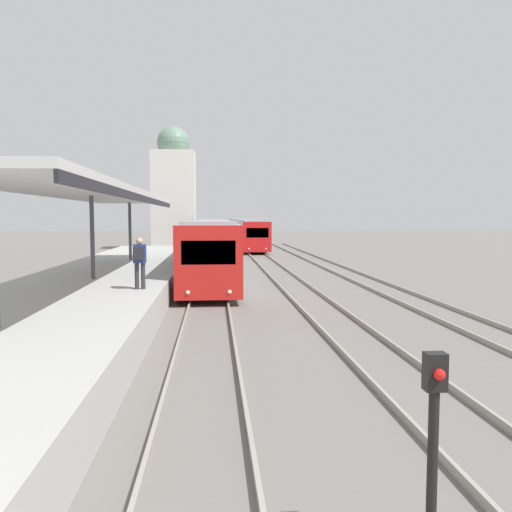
% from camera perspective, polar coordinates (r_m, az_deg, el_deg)
% --- Properties ---
extents(platform_canopy, '(4.00, 21.25, 3.33)m').
position_cam_1_polar(platform_canopy, '(19.80, -18.19, 6.78)').
color(platform_canopy, beige).
rests_on(platform_canopy, station_platform).
extents(person_on_platform, '(0.40, 0.40, 1.66)m').
position_cam_1_polar(person_on_platform, '(16.46, -13.17, -0.31)').
color(person_on_platform, '#2D2D33').
rests_on(person_on_platform, station_platform).
extents(train_near, '(2.56, 32.84, 3.14)m').
position_cam_1_polar(train_near, '(34.67, -5.16, 1.82)').
color(train_near, red).
rests_on(train_near, ground_plane).
extents(train_far, '(2.51, 44.73, 3.05)m').
position_cam_1_polar(train_far, '(65.76, -1.53, 3.03)').
color(train_far, red).
rests_on(train_far, ground_plane).
extents(signal_post_near, '(0.20, 0.21, 2.05)m').
position_cam_1_polar(signal_post_near, '(5.27, 19.62, -18.74)').
color(signal_post_near, black).
rests_on(signal_post_near, ground_plane).
extents(distant_domed_building, '(4.30, 4.30, 12.50)m').
position_cam_1_polar(distant_domed_building, '(52.10, -9.35, 7.27)').
color(distant_domed_building, silver).
rests_on(distant_domed_building, ground_plane).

